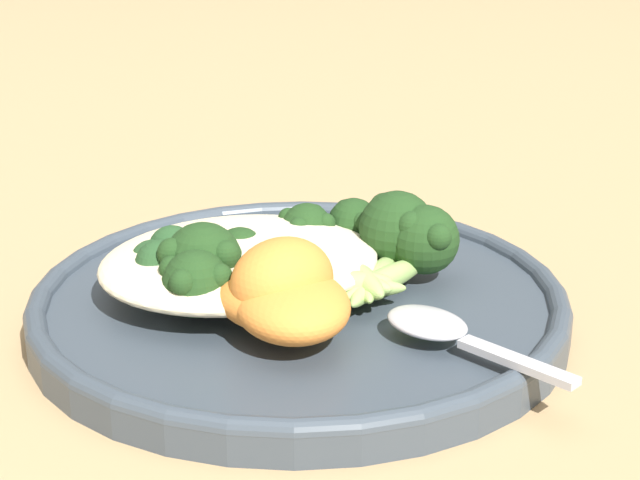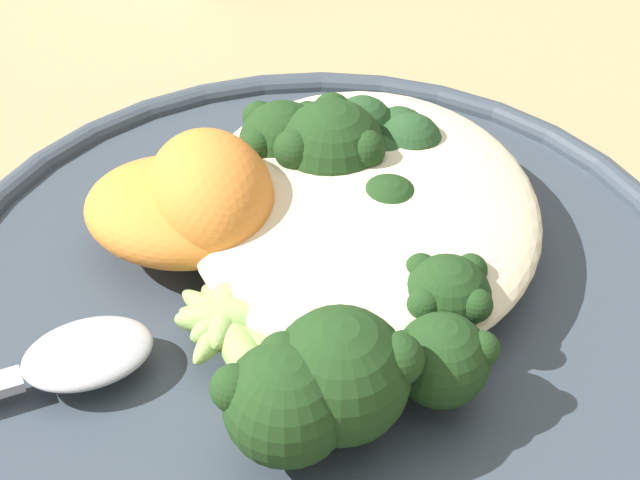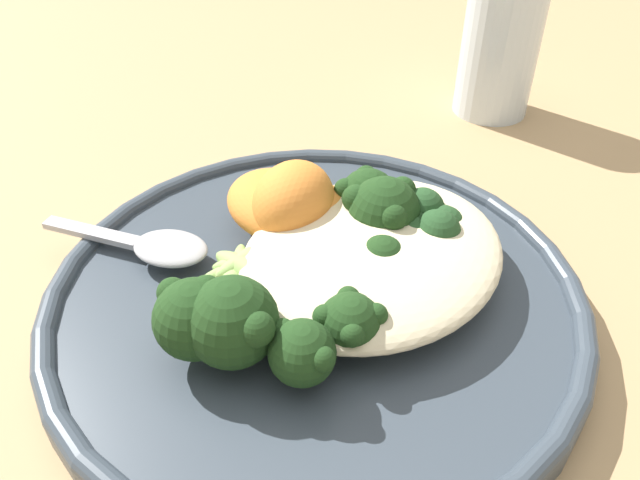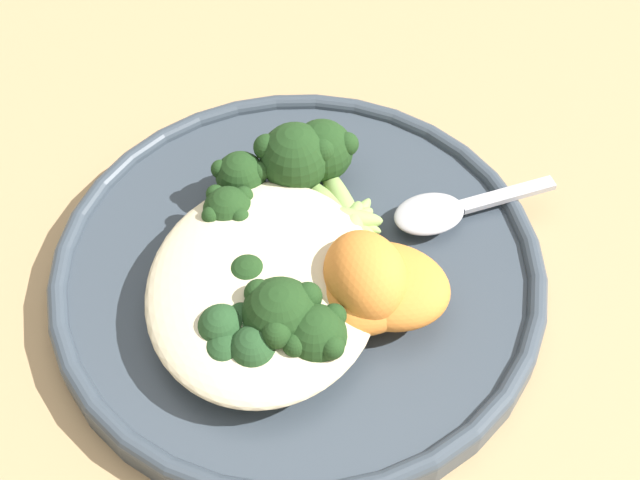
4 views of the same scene
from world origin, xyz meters
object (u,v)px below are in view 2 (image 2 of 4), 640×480
object	(u,v)px
broccoli_stalk_0	(279,394)
spoon	(64,361)
broccoli_stalk_1	(330,371)
quinoa_mound	(372,209)
broccoli_stalk_3	(383,306)
sweet_potato_chunk_2	(211,194)
broccoli_stalk_5	(320,172)
sweet_potato_chunk_1	(180,211)
broccoli_stalk_4	(342,243)
kale_tuft	(384,147)
broccoli_stalk_6	(271,182)
broccoli_stalk_2	(394,354)
sweet_potato_chunk_0	(204,205)
plate	(319,306)

from	to	relation	value
broccoli_stalk_0	spoon	distance (m)	0.08
broccoli_stalk_0	broccoli_stalk_1	world-z (taller)	broccoli_stalk_1
quinoa_mound	broccoli_stalk_3	bearing A→B (deg)	2.21
broccoli_stalk_0	sweet_potato_chunk_2	size ratio (longest dim) A/B	1.53
quinoa_mound	broccoli_stalk_3	xyz separation A→B (m)	(0.05, 0.00, 0.00)
broccoli_stalk_5	sweet_potato_chunk_1	bearing A→B (deg)	133.85
broccoli_stalk_3	sweet_potato_chunk_1	size ratio (longest dim) A/B	1.50
broccoli_stalk_4	broccoli_stalk_0	bearing A→B (deg)	-146.35
broccoli_stalk_4	kale_tuft	xyz separation A→B (m)	(-0.05, 0.02, 0.00)
broccoli_stalk_0	sweet_potato_chunk_2	distance (m)	0.10
broccoli_stalk_3	broccoli_stalk_6	world-z (taller)	broccoli_stalk_6
quinoa_mound	broccoli_stalk_2	distance (m)	0.07
broccoli_stalk_0	broccoli_stalk_2	distance (m)	0.04
quinoa_mound	spoon	world-z (taller)	quinoa_mound
broccoli_stalk_3	sweet_potato_chunk_0	world-z (taller)	broccoli_stalk_3
sweet_potato_chunk_1	sweet_potato_chunk_2	xyz separation A→B (m)	(-0.00, 0.01, 0.01)
quinoa_mound	broccoli_stalk_0	xyz separation A→B (m)	(0.09, -0.03, 0.01)
plate	broccoli_stalk_6	bearing A→B (deg)	-155.54
quinoa_mound	kale_tuft	world-z (taller)	kale_tuft
broccoli_stalk_2	broccoli_stalk_3	bearing A→B (deg)	116.85
broccoli_stalk_1	broccoli_stalk_2	size ratio (longest dim) A/B	0.78
broccoli_stalk_2	sweet_potato_chunk_2	bearing A→B (deg)	151.86
broccoli_stalk_4	broccoli_stalk_5	bearing A→B (deg)	62.64
broccoli_stalk_4	broccoli_stalk_5	xyz separation A→B (m)	(-0.03, -0.01, 0.01)
broccoli_stalk_2	sweet_potato_chunk_1	xyz separation A→B (m)	(-0.07, -0.08, 0.00)
broccoli_stalk_0	spoon	world-z (taller)	broccoli_stalk_0
kale_tuft	plate	bearing A→B (deg)	-21.33
plate	quinoa_mound	world-z (taller)	quinoa_mound
plate	spoon	bearing A→B (deg)	-63.89
broccoli_stalk_5	sweet_potato_chunk_1	world-z (taller)	broccoli_stalk_5
broccoli_stalk_3	spoon	xyz separation A→B (m)	(0.02, -0.11, -0.01)
broccoli_stalk_2	kale_tuft	xyz separation A→B (m)	(-0.11, 0.00, 0.00)
broccoli_stalk_5	spoon	world-z (taller)	broccoli_stalk_5
broccoli_stalk_3	sweet_potato_chunk_2	size ratio (longest dim) A/B	1.89
quinoa_mound	broccoli_stalk_2	world-z (taller)	broccoli_stalk_2
plate	quinoa_mound	size ratio (longest dim) A/B	1.90
broccoli_stalk_3	broccoli_stalk_4	bearing A→B (deg)	109.35
broccoli_stalk_6	sweet_potato_chunk_2	world-z (taller)	sweet_potato_chunk_2
broccoli_stalk_3	broccoli_stalk_4	size ratio (longest dim) A/B	1.22
broccoli_stalk_2	broccoli_stalk_4	world-z (taller)	broccoli_stalk_2
broccoli_stalk_3	broccoli_stalk_5	distance (m)	0.07
broccoli_stalk_4	sweet_potato_chunk_1	size ratio (longest dim) A/B	1.23
broccoli_stalk_3	kale_tuft	bearing A→B (deg)	84.96
broccoli_stalk_5	plate	bearing A→B (deg)	-155.17
broccoli_stalk_3	sweet_potato_chunk_1	xyz separation A→B (m)	(-0.05, -0.07, 0.00)
quinoa_mound	sweet_potato_chunk_0	bearing A→B (deg)	-89.90
spoon	plate	bearing A→B (deg)	-177.23
sweet_potato_chunk_0	kale_tuft	bearing A→B (deg)	117.92
sweet_potato_chunk_0	kale_tuft	size ratio (longest dim) A/B	1.43
plate	sweet_potato_chunk_0	size ratio (longest dim) A/B	4.44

